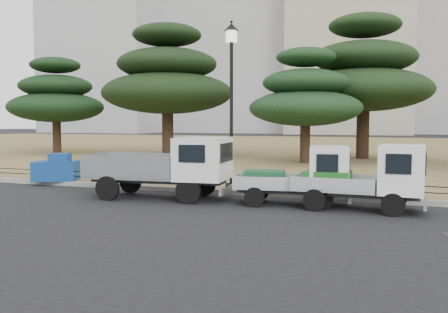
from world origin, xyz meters
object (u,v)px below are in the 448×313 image
at_px(truck_kei_rear, 369,178).
at_px(tarp_pile, 56,169).
at_px(truck_kei_front, 301,176).
at_px(street_lamp, 231,78).
at_px(truck_large, 167,165).

xyz_separation_m(truck_kei_rear, tarp_pile, (-11.64, 1.60, -0.32)).
bearing_deg(truck_kei_front, street_lamp, 141.51).
bearing_deg(street_lamp, truck_kei_front, -29.11).
bearing_deg(street_lamp, tarp_pile, -179.17).
relative_size(truck_kei_front, tarp_pile, 1.77).
height_order(truck_kei_front, truck_kei_rear, truck_kei_rear).
distance_m(truck_kei_front, tarp_pile, 9.84).
height_order(truck_kei_front, tarp_pile, truck_kei_front).
xyz_separation_m(truck_kei_front, tarp_pile, (-9.74, 1.38, -0.28)).
bearing_deg(tarp_pile, street_lamp, 0.83).
distance_m(truck_large, truck_kei_rear, 6.05).
height_order(truck_large, truck_kei_rear, truck_large).
relative_size(street_lamp, tarp_pile, 2.86).
relative_size(truck_kei_front, truck_kei_rear, 0.98).
height_order(truck_kei_front, street_lamp, street_lamp).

